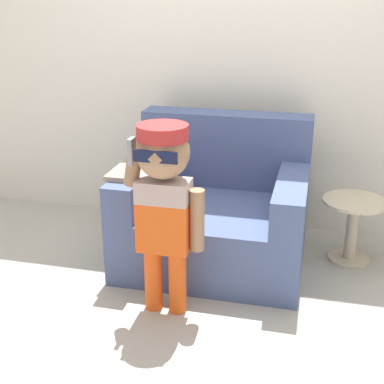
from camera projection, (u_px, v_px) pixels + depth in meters
ground_plane at (207, 260)px, 3.39m from camera, size 10.00×10.00×0.00m
wall_back at (230, 39)px, 3.53m from camera, size 10.00×0.05×2.60m
armchair at (216, 211)px, 3.34m from camera, size 1.11×0.93×0.87m
person_child at (164, 191)px, 2.63m from camera, size 0.41×0.31×1.01m
side_table at (353, 224)px, 3.30m from camera, size 0.39×0.39×0.41m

